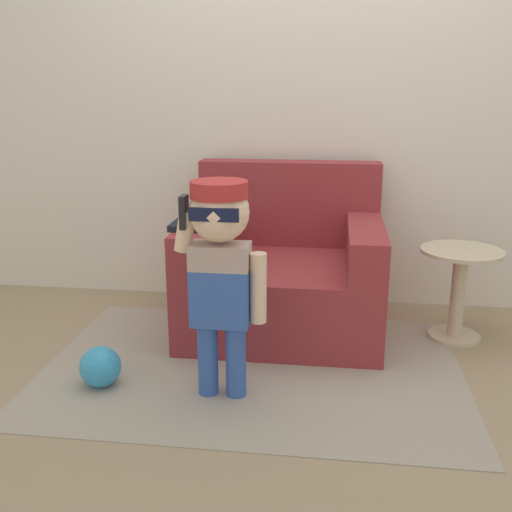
{
  "coord_description": "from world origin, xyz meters",
  "views": [
    {
      "loc": [
        0.13,
        -2.84,
        1.26
      ],
      "look_at": [
        -0.22,
        -0.22,
        0.51
      ],
      "focal_mm": 42.0,
      "sensor_mm": 36.0,
      "label": 1
    }
  ],
  "objects_px": {
    "person_child": "(221,257)",
    "side_table": "(459,285)",
    "armchair": "(283,273)",
    "toy_ball": "(100,367)"
  },
  "relations": [
    {
      "from": "person_child",
      "to": "side_table",
      "type": "height_order",
      "value": "person_child"
    },
    {
      "from": "armchair",
      "to": "side_table",
      "type": "distance_m",
      "value": 0.9
    },
    {
      "from": "person_child",
      "to": "side_table",
      "type": "relative_size",
      "value": 1.92
    },
    {
      "from": "armchair",
      "to": "toy_ball",
      "type": "xyz_separation_m",
      "value": [
        -0.72,
        -0.79,
        -0.21
      ]
    },
    {
      "from": "armchair",
      "to": "toy_ball",
      "type": "distance_m",
      "value": 1.09
    },
    {
      "from": "toy_ball",
      "to": "person_child",
      "type": "bearing_deg",
      "value": -0.57
    },
    {
      "from": "armchair",
      "to": "side_table",
      "type": "xyz_separation_m",
      "value": [
        0.9,
        -0.05,
        -0.01
      ]
    },
    {
      "from": "armchair",
      "to": "person_child",
      "type": "bearing_deg",
      "value": -103.07
    },
    {
      "from": "armchair",
      "to": "toy_ball",
      "type": "relative_size",
      "value": 5.73
    },
    {
      "from": "armchair",
      "to": "person_child",
      "type": "height_order",
      "value": "person_child"
    }
  ]
}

